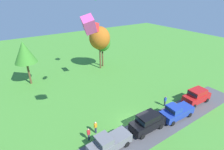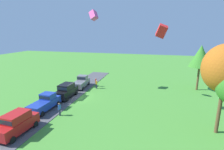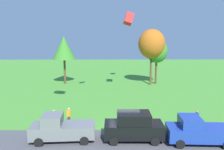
{
  "view_description": "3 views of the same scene",
  "coord_description": "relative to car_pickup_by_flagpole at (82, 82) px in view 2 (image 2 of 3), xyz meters",
  "views": [
    {
      "loc": [
        -12.53,
        -13.58,
        15.97
      ],
      "look_at": [
        0.44,
        5.93,
        4.73
      ],
      "focal_mm": 28.0,
      "sensor_mm": 36.0,
      "label": 1
    },
    {
      "loc": [
        24.76,
        12.19,
        10.47
      ],
      "look_at": [
        1.17,
        6.0,
        4.43
      ],
      "focal_mm": 28.0,
      "sensor_mm": 36.0,
      "label": 2
    },
    {
      "loc": [
        -1.19,
        -18.03,
        8.24
      ],
      "look_at": [
        -1.0,
        4.13,
        4.29
      ],
      "focal_mm": 35.0,
      "sensor_mm": 36.0,
      "label": 3
    }
  ],
  "objects": [
    {
      "name": "kite_box_near_flag",
      "position": [
        6.48,
        14.23,
        9.47
      ],
      "size": [
        1.51,
        1.49,
        1.96
      ],
      "primitive_type": "cube",
      "rotation": [
        -0.36,
        0.3,
        0.01
      ],
      "color": "red"
    },
    {
      "name": "person_on_lawn",
      "position": [
        11.68,
        2.22,
        -0.23
      ],
      "size": [
        0.36,
        0.24,
        1.71
      ],
      "color": "#2D334C",
      "rests_on": "ground"
    },
    {
      "name": "tree_lone_near",
      "position": [
        -3.98,
        21.34,
        5.14
      ],
      "size": [
        3.9,
        3.9,
        8.24
      ],
      "color": "brown",
      "rests_on": "ground"
    },
    {
      "name": "pavement_strip",
      "position": [
        5.12,
        -0.3,
        -1.08
      ],
      "size": [
        36.0,
        4.4,
        0.06
      ],
      "primitive_type": "cube",
      "color": "#4C4C51",
      "rests_on": "ground"
    },
    {
      "name": "kite_box_topmost",
      "position": [
        -0.23,
        2.71,
        12.18
      ],
      "size": [
        1.62,
        1.76,
        1.98
      ],
      "primitive_type": "cube",
      "rotation": [
        -0.53,
        0.3,
        2.84
      ],
      "color": "#EA4C9E"
    },
    {
      "name": "car_pickup_by_flagpole",
      "position": [
        0.0,
        0.0,
        0.0
      ],
      "size": [
        5.11,
        2.29,
        2.14
      ],
      "color": "slate",
      "rests_on": "ground"
    },
    {
      "name": "car_suv_mid_row",
      "position": [
        16.46,
        0.12,
        0.19
      ],
      "size": [
        4.69,
        2.24,
        2.28
      ],
      "color": "red",
      "rests_on": "ground"
    },
    {
      "name": "car_suv_near_entrance",
      "position": [
        5.78,
        -0.02,
        0.19
      ],
      "size": [
        4.62,
        2.09,
        2.28
      ],
      "color": "black",
      "rests_on": "ground"
    },
    {
      "name": "car_pickup_far_end",
      "position": [
        10.64,
        -0.56,
        0.0
      ],
      "size": [
        5.09,
        2.24,
        2.14
      ],
      "color": "#1E389E",
      "rests_on": "ground"
    },
    {
      "name": "person_watching_sky",
      "position": [
        -1.15,
        2.52,
        -0.23
      ],
      "size": [
        0.36,
        0.24,
        1.71
      ],
      "color": "#2D334C",
      "rests_on": "ground"
    },
    {
      "name": "ground_plane",
      "position": [
        5.12,
        1.75,
        -1.11
      ],
      "size": [
        120.0,
        120.0,
        0.0
      ],
      "primitive_type": "plane",
      "color": "#478E33"
    },
    {
      "name": "person_beside_suv",
      "position": [
        0.08,
        3.08,
        -0.23
      ],
      "size": [
        0.36,
        0.24,
        1.71
      ],
      "color": "#2D334C",
      "rests_on": "ground"
    }
  ]
}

